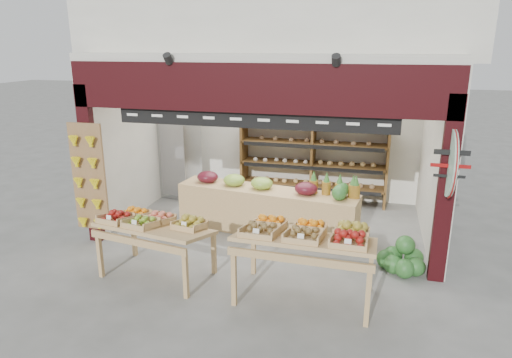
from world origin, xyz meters
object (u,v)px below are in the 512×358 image
at_px(refrigerator, 180,156).
at_px(cardboard_stack, 216,201).
at_px(back_shelving, 313,147).
at_px(display_table_left, 150,224).
at_px(watermelon_pile, 402,259).
at_px(mid_counter, 266,209).
at_px(display_table_right, 306,236).

bearing_deg(refrigerator, cardboard_stack, -26.28).
relative_size(back_shelving, display_table_left, 1.83).
bearing_deg(cardboard_stack, watermelon_pile, -25.16).
distance_m(back_shelving, mid_counter, 2.14).
height_order(display_table_right, watermelon_pile, display_table_right).
bearing_deg(refrigerator, display_table_right, -36.88).
distance_m(cardboard_stack, display_table_right, 3.59).
bearing_deg(display_table_left, refrigerator, 107.20).
relative_size(display_table_left, watermelon_pile, 2.41).
bearing_deg(mid_counter, display_table_right, -63.56).
height_order(refrigerator, display_table_left, refrigerator).
bearing_deg(mid_counter, cardboard_stack, 148.80).
height_order(cardboard_stack, mid_counter, mid_counter).
bearing_deg(mid_counter, refrigerator, 146.22).
xyz_separation_m(mid_counter, display_table_left, (-1.26, -1.91, 0.33)).
bearing_deg(display_table_right, display_table_left, 177.21).
height_order(back_shelving, refrigerator, back_shelving).
distance_m(mid_counter, display_table_right, 2.30).
distance_m(back_shelving, refrigerator, 2.91).
bearing_deg(mid_counter, watermelon_pile, -21.69).
xyz_separation_m(back_shelving, refrigerator, (-2.87, -0.38, -0.28)).
bearing_deg(cardboard_stack, refrigerator, 143.58).
bearing_deg(cardboard_stack, display_table_left, -90.96).
bearing_deg(refrigerator, display_table_left, -62.66).
height_order(back_shelving, cardboard_stack, back_shelving).
relative_size(back_shelving, display_table_right, 1.70).
bearing_deg(back_shelving, watermelon_pile, -58.50).
distance_m(cardboard_stack, watermelon_pile, 3.87).
xyz_separation_m(refrigerator, display_table_left, (1.07, -3.47, -0.12)).
distance_m(refrigerator, watermelon_pile, 5.28).
bearing_deg(display_table_left, mid_counter, 56.63).
distance_m(cardboard_stack, mid_counter, 1.43).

